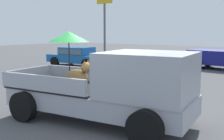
% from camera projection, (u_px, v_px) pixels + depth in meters
% --- Properties ---
extents(ground_plane, '(80.00, 80.00, 0.00)m').
position_uv_depth(ground_plane, '(98.00, 121.00, 7.46)').
color(ground_plane, '#4C4C4F').
extents(pickup_truck_main, '(5.26, 2.80, 2.39)m').
position_uv_depth(pickup_truck_main, '(113.00, 87.00, 7.10)').
color(pickup_truck_main, black).
rests_on(pickup_truck_main, ground).
extents(parked_sedan_near, '(4.46, 2.31, 1.33)m').
position_uv_depth(parked_sedan_near, '(78.00, 56.00, 19.18)').
color(parked_sedan_near, black).
rests_on(parked_sedan_near, ground).
extents(motel_sign, '(1.40, 0.16, 5.38)m').
position_uv_depth(motel_sign, '(105.00, 13.00, 20.84)').
color(motel_sign, '#59595B').
rests_on(motel_sign, ground).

